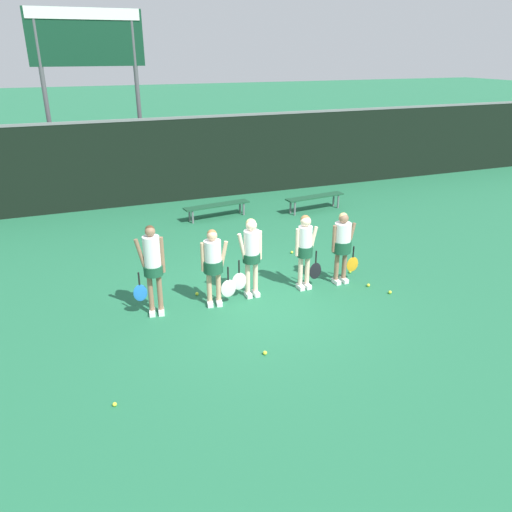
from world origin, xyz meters
name	(u,v)px	position (x,y,z in m)	size (l,w,h in m)	color
ground_plane	(258,296)	(0.00, 0.00, 0.00)	(140.00, 140.00, 0.00)	#216642
fence_windscreen	(173,160)	(0.00, 7.64, 1.41)	(60.00, 0.08, 2.79)	black
scoreboard	(88,56)	(-2.23, 8.67, 4.61)	(3.44, 0.15, 5.95)	#515156
bench_courtside	(315,198)	(3.91, 4.96, 0.42)	(2.05, 0.59, 0.48)	#19472D
bench_far	(217,206)	(0.77, 5.37, 0.37)	(2.11, 0.62, 0.42)	#19472D
player_0	(152,263)	(-2.13, 0.05, 1.07)	(0.63, 0.36, 1.81)	#8C664C
player_1	(213,262)	(-0.95, 0.00, 0.94)	(0.67, 0.39, 1.60)	tan
player_2	(251,251)	(-0.13, 0.09, 1.00)	(0.66, 0.36, 1.69)	beige
player_3	(305,246)	(1.06, 0.02, 0.97)	(0.63, 0.34, 1.65)	beige
player_4	(342,242)	(1.94, -0.01, 0.95)	(0.69, 0.41, 1.61)	#8C664C
tennis_ball_0	(115,404)	(-3.23, -2.48, 0.03)	(0.06, 0.06, 0.06)	#CCE033
tennis_ball_1	(368,285)	(2.40, -0.45, 0.04)	(0.07, 0.07, 0.07)	#CCE033
tennis_ball_2	(197,294)	(-1.19, 0.52, 0.04)	(0.07, 0.07, 0.07)	#CCE033
tennis_ball_3	(265,353)	(-0.70, -2.05, 0.04)	(0.07, 0.07, 0.07)	#CCE033
tennis_ball_4	(292,252)	(1.67, 1.90, 0.03)	(0.07, 0.07, 0.07)	#CCE033
tennis_ball_5	(350,272)	(2.41, 0.32, 0.03)	(0.07, 0.07, 0.07)	#CCE033
tennis_ball_6	(390,292)	(2.64, -0.91, 0.04)	(0.07, 0.07, 0.07)	#CCE033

